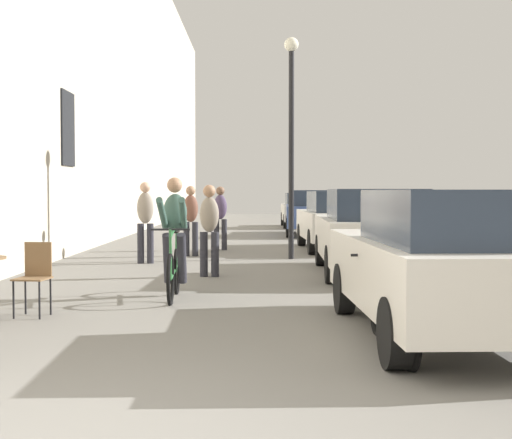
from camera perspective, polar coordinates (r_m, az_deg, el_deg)
building_facade_left at (r=19.25m, az=-14.14°, el=14.66°), size 0.54×68.00×11.36m
cafe_chair_mid_toward_wall at (r=9.30m, az=-16.76°, el=-4.02°), size 0.43×0.43×0.89m
cyclist_on_bicycle at (r=10.46m, az=-6.31°, el=-1.65°), size 0.52×1.76×1.74m
pedestrian_near at (r=12.93m, az=-3.58°, el=-0.44°), size 0.36×0.27×1.62m
pedestrian_mid at (r=15.45m, az=-8.53°, el=0.15°), size 0.37×0.28×1.70m
pedestrian_far at (r=17.02m, az=-5.03°, el=0.22°), size 0.36×0.27×1.63m
pedestrian_furthest at (r=18.73m, az=-2.73°, el=0.40°), size 0.35×0.26×1.63m
street_lamp at (r=16.35m, az=2.83°, el=7.82°), size 0.32×0.32×4.90m
parked_car_nearest at (r=7.76m, az=14.62°, el=-3.19°), size 1.92×4.35×1.53m
parked_car_second at (r=13.40m, az=9.05°, el=-0.84°), size 1.94×4.40×1.55m
parked_car_third at (r=18.80m, az=6.48°, el=-0.02°), size 1.89×4.28×1.50m
parked_car_fourth at (r=25.13m, az=4.50°, el=0.60°), size 1.95×4.38×1.54m
parked_car_fifth at (r=30.51m, az=3.72°, el=0.79°), size 1.71×4.02×1.43m
parked_motorcycle at (r=7.15m, az=10.65°, el=-6.75°), size 0.62×2.15×0.92m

